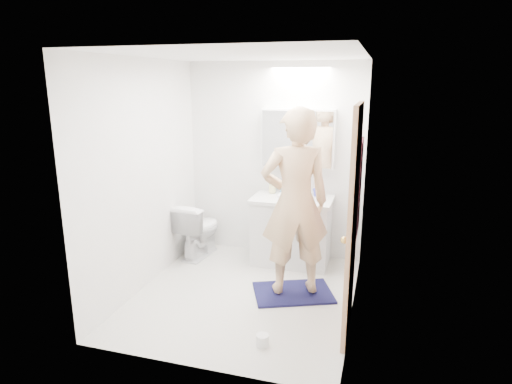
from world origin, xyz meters
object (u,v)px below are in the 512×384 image
at_px(soap_bottle_b, 285,186).
at_px(toilet_paper_roll, 262,340).
at_px(soap_bottle_a, 272,184).
at_px(toilet, 199,229).
at_px(toothbrush_cup, 317,192).
at_px(person, 295,203).
at_px(medicine_cabinet, 298,138).
at_px(vanity_cabinet, 291,232).

relative_size(soap_bottle_b, toilet_paper_roll, 1.64).
relative_size(soap_bottle_a, soap_bottle_b, 1.33).
relative_size(toilet, soap_bottle_b, 3.89).
xyz_separation_m(soap_bottle_b, toothbrush_cup, (0.40, -0.02, -0.04)).
height_order(soap_bottle_b, toilet_paper_roll, soap_bottle_b).
relative_size(person, soap_bottle_a, 7.92).
relative_size(medicine_cabinet, soap_bottle_a, 3.68).
xyz_separation_m(toilet, toilet_paper_roll, (1.30, -1.67, -0.30)).
bearing_deg(toilet, medicine_cabinet, -157.42).
xyz_separation_m(person, toothbrush_cup, (0.07, 0.97, -0.13)).
bearing_deg(toilet, toilet_paper_roll, 134.93).
distance_m(person, soap_bottle_b, 1.04).
height_order(vanity_cabinet, toothbrush_cup, toothbrush_cup).
height_order(toilet, person, person).
distance_m(vanity_cabinet, toilet, 1.17).
distance_m(soap_bottle_a, toilet_paper_roll, 2.17).
bearing_deg(person, vanity_cabinet, -99.34).
height_order(vanity_cabinet, soap_bottle_b, soap_bottle_b).
height_order(soap_bottle_a, soap_bottle_b, soap_bottle_a).
bearing_deg(toilet_paper_roll, medicine_cabinet, 93.45).
distance_m(vanity_cabinet, toothbrush_cup, 0.57).
bearing_deg(toilet_paper_roll, soap_bottle_a, 102.04).
relative_size(vanity_cabinet, soap_bottle_b, 4.99).
bearing_deg(vanity_cabinet, toilet_paper_roll, -85.82).
xyz_separation_m(medicine_cabinet, person, (0.18, -1.02, -0.51)).
height_order(soap_bottle_b, toothbrush_cup, soap_bottle_b).
relative_size(medicine_cabinet, toilet, 1.25).
distance_m(soap_bottle_b, toilet_paper_roll, 2.17).
height_order(toilet, toilet_paper_roll, toilet).
bearing_deg(soap_bottle_a, soap_bottle_b, 11.43).
xyz_separation_m(soap_bottle_a, soap_bottle_b, (0.15, 0.03, -0.03)).
bearing_deg(medicine_cabinet, soap_bottle_a, -168.43).
xyz_separation_m(vanity_cabinet, toilet, (-1.17, -0.12, -0.04)).
xyz_separation_m(soap_bottle_a, toilet_paper_roll, (0.41, -1.94, -0.89)).
relative_size(medicine_cabinet, person, 0.46).
xyz_separation_m(soap_bottle_a, toothbrush_cup, (0.55, 0.01, -0.07)).
distance_m(medicine_cabinet, soap_bottle_b, 0.61).
height_order(medicine_cabinet, soap_bottle_a, medicine_cabinet).
distance_m(toilet, soap_bottle_a, 1.09).
bearing_deg(soap_bottle_a, toothbrush_cup, 1.05).
relative_size(toilet, toilet_paper_roll, 6.38).
relative_size(medicine_cabinet, toilet_paper_roll, 8.00).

